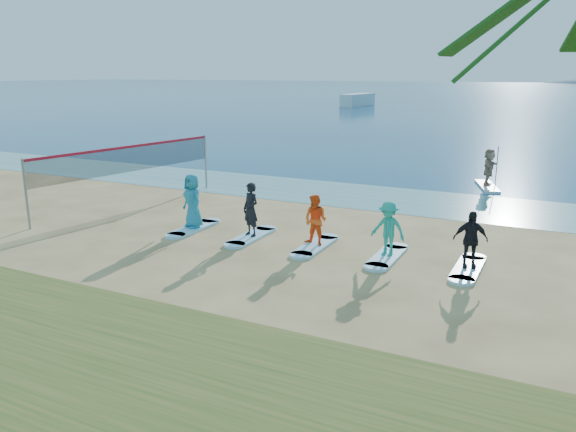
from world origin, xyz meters
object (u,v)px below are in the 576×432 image
at_px(paddleboard, 487,186).
at_px(paddleboarder, 489,167).
at_px(student_3, 388,229).
at_px(surfboard_1, 251,237).
at_px(surfboard_0, 194,228).
at_px(surfboard_4, 468,268).
at_px(student_4, 470,239).
at_px(boat_offshore_a, 358,106).
at_px(surfboard_3, 387,257).
at_px(student_2, 316,220).
at_px(surfboard_2, 315,246).
at_px(student_1, 251,209).
at_px(volleyball_net, 129,160).
at_px(student_0, 193,201).

bearing_deg(paddleboard, paddleboarder, 72.67).
bearing_deg(student_3, surfboard_1, -171.50).
height_order(surfboard_0, surfboard_1, same).
relative_size(surfboard_4, student_4, 1.37).
relative_size(boat_offshore_a, surfboard_3, 3.79).
xyz_separation_m(paddleboard, student_2, (-3.56, -12.34, 0.83)).
bearing_deg(surfboard_2, surfboard_0, 180.00).
bearing_deg(student_1, surfboard_2, 21.92).
relative_size(student_1, student_2, 1.11).
bearing_deg(surfboard_0, boat_offshore_a, 105.23).
height_order(volleyball_net, paddleboarder, volleyball_net).
height_order(surfboard_1, surfboard_4, same).
xyz_separation_m(student_0, student_1, (2.34, 0.00, -0.05)).
bearing_deg(paddleboard, student_3, -113.01).
xyz_separation_m(student_1, surfboard_4, (7.01, 0.00, -0.94)).
xyz_separation_m(surfboard_0, student_3, (7.01, 0.00, 0.86)).
bearing_deg(paddleboard, student_1, -132.88).
distance_m(paddleboard, surfboard_3, 12.40).
bearing_deg(student_0, student_1, 24.71).
bearing_deg(paddleboarder, surfboard_2, 164.60).
relative_size(surfboard_0, surfboard_2, 1.00).
bearing_deg(surfboard_2, surfboard_3, 0.00).
bearing_deg(surfboard_3, paddleboard, 84.32).
distance_m(boat_offshore_a, surfboard_1, 75.09).
bearing_deg(student_2, paddleboarder, 82.95).
xyz_separation_m(student_1, student_3, (4.67, 0.00, -0.08)).
relative_size(surfboard_1, surfboard_2, 1.00).
bearing_deg(student_0, paddleboard, 80.99).
relative_size(volleyball_net, surfboard_1, 4.08).
relative_size(surfboard_1, surfboard_4, 1.00).
height_order(surfboard_1, student_3, student_3).
distance_m(boat_offshore_a, student_1, 75.10).
xyz_separation_m(paddleboard, surfboard_1, (-5.90, -12.34, -0.01)).
bearing_deg(surfboard_1, paddleboard, 64.45).
height_order(surfboard_0, student_3, student_3).
distance_m(student_0, student_4, 9.35).
bearing_deg(surfboard_1, student_1, 0.00).
distance_m(paddleboard, surfboard_2, 12.84).
bearing_deg(surfboard_1, student_2, 0.00).
xyz_separation_m(boat_offshore_a, student_3, (26.56, -71.83, 0.91)).
bearing_deg(surfboard_1, surfboard_2, 0.00).
height_order(volleyball_net, student_3, volleyball_net).
xyz_separation_m(paddleboarder, student_1, (-5.90, -12.34, -0.01)).
bearing_deg(student_1, student_3, 21.92).
bearing_deg(paddleboarder, surfboard_3, 175.03).
xyz_separation_m(student_0, surfboard_3, (7.01, 0.00, -0.99)).
xyz_separation_m(surfboard_0, student_1, (2.34, 0.00, 0.94)).
relative_size(paddleboarder, surfboard_2, 0.79).
bearing_deg(surfboard_4, student_4, 0.00).
relative_size(volleyball_net, student_2, 5.60).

